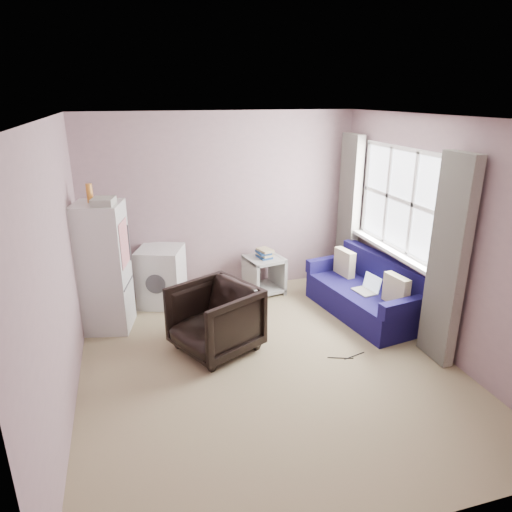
{
  "coord_description": "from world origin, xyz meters",
  "views": [
    {
      "loc": [
        -1.28,
        -3.98,
        2.69
      ],
      "look_at": [
        0.05,
        0.6,
        1.0
      ],
      "focal_mm": 32.0,
      "sensor_mm": 36.0,
      "label": 1
    }
  ],
  "objects_px": {
    "armchair": "(215,316)",
    "washing_machine": "(161,275)",
    "fridge": "(104,267)",
    "side_table": "(264,272)",
    "sofa": "(367,294)"
  },
  "relations": [
    {
      "from": "armchair",
      "to": "washing_machine",
      "type": "xyz_separation_m",
      "value": [
        -0.45,
        1.38,
        -0.0
      ]
    },
    {
      "from": "fridge",
      "to": "side_table",
      "type": "xyz_separation_m",
      "value": [
        2.11,
        0.47,
        -0.48
      ]
    },
    {
      "from": "side_table",
      "to": "fridge",
      "type": "bearing_deg",
      "value": -167.59
    },
    {
      "from": "sofa",
      "to": "side_table",
      "type": "bearing_deg",
      "value": 128.26
    },
    {
      "from": "washing_machine",
      "to": "side_table",
      "type": "relative_size",
      "value": 1.2
    },
    {
      "from": "armchair",
      "to": "side_table",
      "type": "relative_size",
      "value": 1.26
    },
    {
      "from": "armchair",
      "to": "sofa",
      "type": "height_order",
      "value": "armchair"
    },
    {
      "from": "washing_machine",
      "to": "fridge",
      "type": "bearing_deg",
      "value": -123.29
    },
    {
      "from": "fridge",
      "to": "side_table",
      "type": "distance_m",
      "value": 2.22
    },
    {
      "from": "side_table",
      "to": "sofa",
      "type": "distance_m",
      "value": 1.47
    },
    {
      "from": "washing_machine",
      "to": "side_table",
      "type": "bearing_deg",
      "value": 19.02
    },
    {
      "from": "armchair",
      "to": "fridge",
      "type": "xyz_separation_m",
      "value": [
        -1.14,
        0.88,
        0.37
      ]
    },
    {
      "from": "washing_machine",
      "to": "sofa",
      "type": "xyz_separation_m",
      "value": [
        2.51,
        -1.04,
        -0.14
      ]
    },
    {
      "from": "armchair",
      "to": "washing_machine",
      "type": "bearing_deg",
      "value": 171.9
    },
    {
      "from": "fridge",
      "to": "side_table",
      "type": "bearing_deg",
      "value": 25.34
    }
  ]
}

